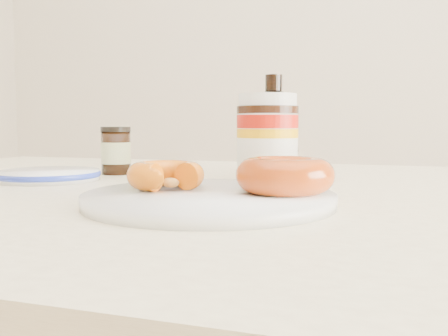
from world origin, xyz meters
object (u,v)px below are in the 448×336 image
(plate, at_px, (209,198))
(donut_whole, at_px, (285,175))
(dining_table, at_px, (214,246))
(donut_bitten, at_px, (166,175))
(nutella_jar, at_px, (267,134))
(blue_rim_saucer, at_px, (49,175))
(dark_jar, at_px, (116,151))
(syrup_bottle, at_px, (273,125))

(plate, height_order, donut_whole, donut_whole)
(dining_table, relative_size, donut_whole, 13.45)
(donut_bitten, xyz_separation_m, nutella_jar, (0.06, 0.23, 0.04))
(dining_table, height_order, nutella_jar, nutella_jar)
(blue_rim_saucer, bearing_deg, plate, -24.31)
(donut_bitten, bearing_deg, dining_table, 94.62)
(donut_bitten, height_order, dark_jar, dark_jar)
(plate, height_order, syrup_bottle, syrup_bottle)
(donut_whole, height_order, nutella_jar, nutella_jar)
(dining_table, distance_m, syrup_bottle, 0.26)
(plate, distance_m, syrup_bottle, 0.35)
(nutella_jar, relative_size, blue_rim_saucer, 0.84)
(donut_whole, distance_m, nutella_jar, 0.23)
(donut_bitten, bearing_deg, plate, -5.92)
(blue_rim_saucer, bearing_deg, donut_bitten, -26.29)
(dining_table, xyz_separation_m, blue_rim_saucer, (-0.26, -0.01, 0.09))
(donut_bitten, distance_m, nutella_jar, 0.24)
(donut_whole, relative_size, nutella_jar, 0.80)
(dark_jar, bearing_deg, blue_rim_saucer, -112.34)
(donut_whole, xyz_separation_m, syrup_bottle, (-0.08, 0.32, 0.05))
(nutella_jar, bearing_deg, blue_rim_saucer, -162.33)
(syrup_bottle, distance_m, dark_jar, 0.27)
(syrup_bottle, bearing_deg, donut_bitten, -98.34)
(donut_bitten, bearing_deg, nutella_jar, 83.40)
(syrup_bottle, bearing_deg, dark_jar, -161.04)
(plate, height_order, blue_rim_saucer, blue_rim_saucer)
(dark_jar, bearing_deg, nutella_jar, -3.47)
(donut_bitten, distance_m, donut_whole, 0.13)
(nutella_jar, relative_size, syrup_bottle, 0.77)
(dining_table, relative_size, nutella_jar, 10.74)
(nutella_jar, bearing_deg, donut_bitten, -105.45)
(plate, xyz_separation_m, nutella_jar, (0.01, 0.24, 0.06))
(donut_bitten, xyz_separation_m, syrup_bottle, (0.05, 0.33, 0.06))
(nutella_jar, height_order, blue_rim_saucer, nutella_jar)
(plate, relative_size, donut_whole, 2.55)
(donut_bitten, xyz_separation_m, donut_whole, (0.13, 0.01, 0.00))
(nutella_jar, distance_m, blue_rim_saucer, 0.34)
(dark_jar, xyz_separation_m, blue_rim_saucer, (-0.05, -0.12, -0.03))
(dining_table, distance_m, nutella_jar, 0.19)
(dining_table, distance_m, blue_rim_saucer, 0.28)
(dining_table, height_order, donut_whole, donut_whole)
(plate, xyz_separation_m, syrup_bottle, (-0.01, 0.35, 0.08))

